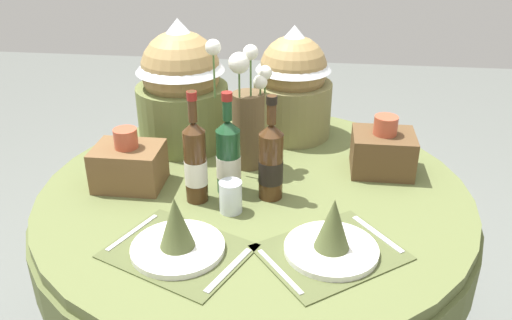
{
  "coord_description": "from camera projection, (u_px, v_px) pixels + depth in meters",
  "views": [
    {
      "loc": [
        0.17,
        -1.42,
        1.59
      ],
      "look_at": [
        0.0,
        0.03,
        0.85
      ],
      "focal_mm": 37.27,
      "sensor_mm": 36.0,
      "label": 1
    }
  ],
  "objects": [
    {
      "name": "dining_table",
      "position": [
        255.0,
        223.0,
        1.71
      ],
      "size": [
        1.35,
        1.35,
        0.77
      ],
      "color": "#5B6638",
      "rests_on": "ground"
    },
    {
      "name": "wine_bottle_left",
      "position": [
        271.0,
        161.0,
        1.55
      ],
      "size": [
        0.07,
        0.07,
        0.32
      ],
      "color": "#422814",
      "rests_on": "dining_table"
    },
    {
      "name": "woven_basket_side_right",
      "position": [
        383.0,
        151.0,
        1.72
      ],
      "size": [
        0.2,
        0.17,
        0.19
      ],
      "color": "brown",
      "rests_on": "dining_table"
    },
    {
      "name": "wine_bottle_right",
      "position": [
        228.0,
        156.0,
        1.58
      ],
      "size": [
        0.07,
        0.07,
        0.32
      ],
      "color": "#194223",
      "rests_on": "dining_table"
    },
    {
      "name": "place_setting_right",
      "position": [
        332.0,
        238.0,
        1.33
      ],
      "size": [
        0.43,
        0.41,
        0.16
      ],
      "color": "#4E562F",
      "rests_on": "dining_table"
    },
    {
      "name": "wine_bottle_centre",
      "position": [
        195.0,
        161.0,
        1.53
      ],
      "size": [
        0.07,
        0.07,
        0.34
      ],
      "color": "#422814",
      "rests_on": "dining_table"
    },
    {
      "name": "flower_vase",
      "position": [
        247.0,
        118.0,
        1.71
      ],
      "size": [
        0.2,
        0.13,
        0.44
      ],
      "color": "brown",
      "rests_on": "dining_table"
    },
    {
      "name": "woven_basket_side_left",
      "position": [
        129.0,
        164.0,
        1.64
      ],
      "size": [
        0.21,
        0.16,
        0.19
      ],
      "color": "brown",
      "rests_on": "dining_table"
    },
    {
      "name": "gift_tub_back_centre",
      "position": [
        293.0,
        79.0,
        1.92
      ],
      "size": [
        0.29,
        0.29,
        0.41
      ],
      "color": "olive",
      "rests_on": "dining_table"
    },
    {
      "name": "place_setting_left",
      "position": [
        177.0,
        237.0,
        1.34
      ],
      "size": [
        0.42,
        0.38,
        0.16
      ],
      "color": "#4E562F",
      "rests_on": "dining_table"
    },
    {
      "name": "gift_tub_back_left",
      "position": [
        181.0,
        81.0,
        1.84
      ],
      "size": [
        0.32,
        0.32,
        0.45
      ],
      "color": "olive",
      "rests_on": "dining_table"
    },
    {
      "name": "tumbler_near_left",
      "position": [
        231.0,
        197.0,
        1.51
      ],
      "size": [
        0.07,
        0.07,
        0.09
      ],
      "primitive_type": "cylinder",
      "color": "silver",
      "rests_on": "dining_table"
    }
  ]
}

